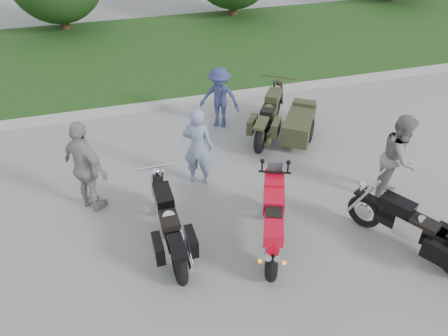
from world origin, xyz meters
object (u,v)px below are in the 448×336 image
object	(u,v)px
person_grey	(399,157)
person_back	(86,168)
cruiser_right	(416,231)
cruiser_sidecar	(286,122)
person_stripe	(198,147)
cruiser_left	(170,227)
sportbike_red	(273,220)
person_denim	(220,98)

from	to	relation	value
person_grey	person_back	xyz separation A→B (m)	(-5.92, 1.31, 0.04)
cruiser_right	person_back	world-z (taller)	person_back
cruiser_sidecar	person_stripe	size ratio (longest dim) A/B	1.35
person_stripe	cruiser_left	bearing A→B (deg)	89.33
cruiser_left	person_back	world-z (taller)	person_back
sportbike_red	person_denim	xyz separation A→B (m)	(0.30, 4.43, 0.19)
person_denim	person_back	bearing A→B (deg)	-112.65
cruiser_right	cruiser_sidecar	xyz separation A→B (m)	(-0.62, 4.20, -0.02)
cruiser_left	person_back	bearing A→B (deg)	129.32
cruiser_right	person_grey	size ratio (longest dim) A/B	1.20
cruiser_right	sportbike_red	bearing A→B (deg)	131.33
person_back	person_denim	bearing A→B (deg)	-91.76
cruiser_left	person_stripe	world-z (taller)	person_stripe
cruiser_sidecar	sportbike_red	bearing A→B (deg)	-82.85
person_denim	cruiser_right	bearing A→B (deg)	-37.99
person_grey	cruiser_right	bearing A→B (deg)	-154.06
cruiser_left	person_grey	size ratio (longest dim) A/B	1.34
cruiser_left	cruiser_right	size ratio (longest dim) A/B	1.12
cruiser_right	cruiser_left	bearing A→B (deg)	133.37
person_stripe	cruiser_right	bearing A→B (deg)	162.98
sportbike_red	cruiser_left	distance (m)	1.80
person_denim	person_back	world-z (taller)	person_back
cruiser_right	cruiser_sidecar	bearing A→B (deg)	69.62
cruiser_left	cruiser_sidecar	bearing A→B (deg)	39.53
person_grey	person_back	size ratio (longest dim) A/B	0.95
cruiser_left	cruiser_right	xyz separation A→B (m)	(4.05, -1.30, -0.01)
sportbike_red	person_stripe	world-z (taller)	person_stripe
cruiser_sidecar	person_grey	size ratio (longest dim) A/B	1.29
person_stripe	person_grey	distance (m)	4.00
cruiser_sidecar	person_back	size ratio (longest dim) A/B	1.24
cruiser_right	person_denim	distance (m)	5.65
sportbike_red	person_denim	bearing A→B (deg)	107.99
cruiser_left	cruiser_right	bearing A→B (deg)	-18.51
cruiser_right	person_back	distance (m)	6.05
cruiser_right	person_back	bearing A→B (deg)	123.25
sportbike_red	person_stripe	distance (m)	2.37
sportbike_red	person_stripe	bearing A→B (deg)	131.39
sportbike_red	person_stripe	xyz separation A→B (m)	(-0.79, 2.22, 0.27)
person_stripe	person_denim	bearing A→B (deg)	-88.74
person_grey	person_denim	bearing A→B (deg)	81.96
cruiser_sidecar	person_back	distance (m)	4.93
cruiser_right	person_denim	size ratio (longest dim) A/B	1.38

